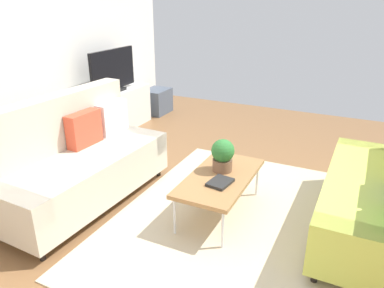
# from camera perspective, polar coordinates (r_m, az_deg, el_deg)

# --- Properties ---
(ground_plane) EXTENTS (7.68, 7.68, 0.00)m
(ground_plane) POSITION_cam_1_polar(r_m,az_deg,el_deg) (3.78, 5.14, -10.40)
(ground_plane) COLOR brown
(wall_far) EXTENTS (6.40, 0.12, 2.90)m
(wall_far) POSITION_cam_1_polar(r_m,az_deg,el_deg) (4.95, -26.95, 13.11)
(wall_far) COLOR white
(wall_far) RESTS_ON ground_plane
(area_rug) EXTENTS (2.90, 2.20, 0.01)m
(area_rug) POSITION_cam_1_polar(r_m,az_deg,el_deg) (3.65, 6.88, -11.66)
(area_rug) COLOR beige
(area_rug) RESTS_ON ground_plane
(couch_beige) EXTENTS (1.93, 0.92, 1.10)m
(couch_beige) POSITION_cam_1_polar(r_m,az_deg,el_deg) (3.95, -17.29, -2.53)
(couch_beige) COLOR beige
(couch_beige) RESTS_ON ground_plane
(coffee_table) EXTENTS (1.10, 0.56, 0.42)m
(coffee_table) POSITION_cam_1_polar(r_m,az_deg,el_deg) (3.55, 4.39, -5.33)
(coffee_table) COLOR #9E7042
(coffee_table) RESTS_ON ground_plane
(tv_console) EXTENTS (1.40, 0.44, 0.64)m
(tv_console) POSITION_cam_1_polar(r_m,az_deg,el_deg) (5.98, -11.83, 5.04)
(tv_console) COLOR silver
(tv_console) RESTS_ON ground_plane
(tv) EXTENTS (1.00, 0.20, 0.64)m
(tv) POSITION_cam_1_polar(r_m,az_deg,el_deg) (5.82, -12.16, 10.97)
(tv) COLOR black
(tv) RESTS_ON tv_console
(storage_trunk) EXTENTS (0.52, 0.40, 0.44)m
(storage_trunk) POSITION_cam_1_polar(r_m,az_deg,el_deg) (6.82, -5.50, 6.63)
(storage_trunk) COLOR #4C5666
(storage_trunk) RESTS_ON ground_plane
(potted_plant) EXTENTS (0.23, 0.23, 0.32)m
(potted_plant) POSITION_cam_1_polar(r_m,az_deg,el_deg) (3.58, 4.79, -1.66)
(potted_plant) COLOR brown
(potted_plant) RESTS_ON coffee_table
(table_book_0) EXTENTS (0.26, 0.21, 0.03)m
(table_book_0) POSITION_cam_1_polar(r_m,az_deg,el_deg) (3.39, 4.39, -5.94)
(table_book_0) COLOR #262626
(table_book_0) RESTS_ON coffee_table
(vase_0) EXTENTS (0.09, 0.09, 0.13)m
(vase_0) POSITION_cam_1_polar(r_m,az_deg,el_deg) (5.48, -16.23, 7.26)
(vase_0) COLOR #33B29E
(vase_0) RESTS_ON tv_console
(bottle_0) EXTENTS (0.06, 0.06, 0.18)m
(bottle_0) POSITION_cam_1_polar(r_m,az_deg,el_deg) (5.53, -14.54, 7.84)
(bottle_0) COLOR purple
(bottle_0) RESTS_ON tv_console
(bottle_1) EXTENTS (0.06, 0.06, 0.18)m
(bottle_1) POSITION_cam_1_polar(r_m,az_deg,el_deg) (5.61, -13.82, 8.08)
(bottle_1) COLOR gold
(bottle_1) RESTS_ON tv_console
(bottle_2) EXTENTS (0.06, 0.06, 0.19)m
(bottle_2) POSITION_cam_1_polar(r_m,az_deg,el_deg) (5.69, -13.12, 8.39)
(bottle_2) COLOR #3359B2
(bottle_2) RESTS_ON tv_console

